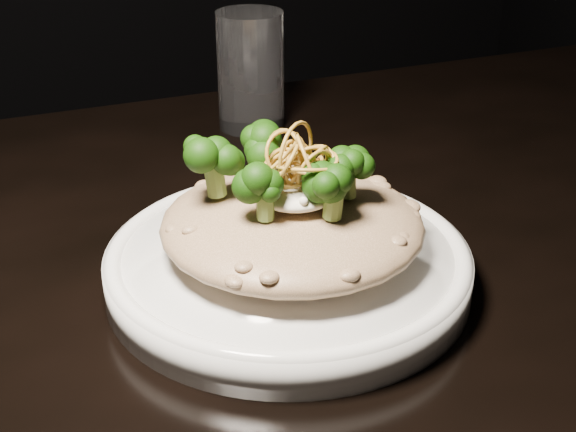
# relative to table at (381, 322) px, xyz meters

# --- Properties ---
(table) EXTENTS (1.10, 0.80, 0.75)m
(table) POSITION_rel_table_xyz_m (0.00, 0.00, 0.00)
(table) COLOR black
(table) RESTS_ON ground
(plate) EXTENTS (0.26, 0.26, 0.03)m
(plate) POSITION_rel_table_xyz_m (-0.10, -0.03, 0.10)
(plate) COLOR white
(plate) RESTS_ON table
(risotto) EXTENTS (0.19, 0.19, 0.04)m
(risotto) POSITION_rel_table_xyz_m (-0.10, -0.03, 0.13)
(risotto) COLOR brown
(risotto) RESTS_ON plate
(broccoli) EXTENTS (0.12, 0.12, 0.04)m
(broccoli) POSITION_rel_table_xyz_m (-0.10, -0.03, 0.17)
(broccoli) COLOR black
(broccoli) RESTS_ON risotto
(cheese) EXTENTS (0.06, 0.06, 0.02)m
(cheese) POSITION_rel_table_xyz_m (-0.10, -0.04, 0.16)
(cheese) COLOR white
(cheese) RESTS_ON risotto
(shallots) EXTENTS (0.06, 0.06, 0.04)m
(shallots) POSITION_rel_table_xyz_m (-0.10, -0.04, 0.18)
(shallots) COLOR olive
(shallots) RESTS_ON cheese
(drinking_glass) EXTENTS (0.08, 0.08, 0.12)m
(drinking_glass) POSITION_rel_table_xyz_m (-0.01, 0.27, 0.14)
(drinking_glass) COLOR silver
(drinking_glass) RESTS_ON table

